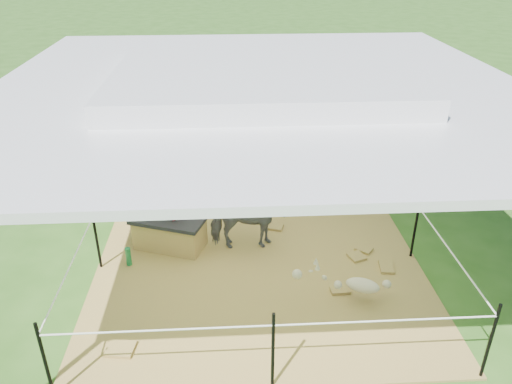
{
  "coord_description": "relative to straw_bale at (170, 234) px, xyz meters",
  "views": [
    {
      "loc": [
        -0.39,
        -5.96,
        4.24
      ],
      "look_at": [
        0.0,
        0.6,
        0.85
      ],
      "focal_mm": 35.0,
      "sensor_mm": 36.0,
      "label": 1
    }
  ],
  "objects": [
    {
      "name": "ground",
      "position": [
        1.3,
        -0.47,
        -0.25
      ],
      "size": [
        90.0,
        90.0,
        0.0
      ],
      "primitive_type": "plane",
      "color": "#2D5919",
      "rests_on": "ground"
    },
    {
      "name": "hay_patch",
      "position": [
        1.3,
        -0.47,
        -0.24
      ],
      "size": [
        4.6,
        4.6,
        0.03
      ],
      "primitive_type": "cube",
      "color": "brown",
      "rests_on": "ground"
    },
    {
      "name": "canopy_tent",
      "position": [
        1.3,
        -0.47,
        2.44
      ],
      "size": [
        6.3,
        6.3,
        2.9
      ],
      "color": "silver",
      "rests_on": "ground"
    },
    {
      "name": "rope_fence",
      "position": [
        1.3,
        -0.47,
        0.39
      ],
      "size": [
        4.54,
        4.54,
        1.0
      ],
      "color": "black",
      "rests_on": "ground"
    },
    {
      "name": "straw_bale",
      "position": [
        0.0,
        0.0,
        0.0
      ],
      "size": [
        1.12,
        0.81,
        0.45
      ],
      "primitive_type": "cube",
      "rotation": [
        0.0,
        0.0,
        -0.35
      ],
      "color": "#AA883E",
      "rests_on": "hay_patch"
    },
    {
      "name": "dark_cloth",
      "position": [
        0.0,
        0.0,
        0.25
      ],
      "size": [
        1.2,
        0.89,
        0.06
      ],
      "primitive_type": "cube",
      "rotation": [
        0.0,
        0.0,
        -0.35
      ],
      "color": "black",
      "rests_on": "straw_bale"
    },
    {
      "name": "woman",
      "position": [
        0.1,
        0.0,
        0.83
      ],
      "size": [
        0.42,
        0.51,
        1.21
      ],
      "primitive_type": "imported",
      "rotation": [
        0.0,
        0.0,
        -1.92
      ],
      "color": "red",
      "rests_on": "straw_bale"
    },
    {
      "name": "green_bottle",
      "position": [
        -0.55,
        -0.45,
        -0.08
      ],
      "size": [
        0.1,
        0.1,
        0.28
      ],
      "primitive_type": "cylinder",
      "rotation": [
        0.0,
        0.0,
        -0.35
      ],
      "color": "#1A7838",
      "rests_on": "hay_patch"
    },
    {
      "name": "pony",
      "position": [
        1.17,
        -0.12,
        0.24
      ],
      "size": [
        1.11,
        0.53,
        0.93
      ],
      "primitive_type": "imported",
      "rotation": [
        0.0,
        0.0,
        1.6
      ],
      "color": "#48484D",
      "rests_on": "hay_patch"
    },
    {
      "name": "pink_hat",
      "position": [
        1.17,
        -0.12,
        0.77
      ],
      "size": [
        0.29,
        0.29,
        0.13
      ],
      "primitive_type": "cylinder",
      "color": "pink",
      "rests_on": "pony"
    },
    {
      "name": "foal",
      "position": [
        2.57,
        -1.44,
        0.06
      ],
      "size": [
        1.17,
        0.93,
        0.57
      ],
      "primitive_type": null,
      "rotation": [
        0.0,
        0.0,
        -0.41
      ],
      "color": "#BEAD8B",
      "rests_on": "hay_patch"
    },
    {
      "name": "trash_barrel",
      "position": [
        4.62,
        5.65,
        0.19
      ],
      "size": [
        0.61,
        0.61,
        0.89
      ],
      "primitive_type": "cylinder",
      "rotation": [
        0.0,
        0.0,
        0.07
      ],
      "color": "#1833B5",
      "rests_on": "ground"
    },
    {
      "name": "picnic_table_near",
      "position": [
        3.18,
        8.1,
        0.12
      ],
      "size": [
        1.88,
        1.43,
        0.74
      ],
      "primitive_type": "cube",
      "rotation": [
        0.0,
        0.0,
        0.08
      ],
      "color": "#52321C",
      "rests_on": "ground"
    },
    {
      "name": "picnic_table_far",
      "position": [
        6.29,
        9.09,
        0.12
      ],
      "size": [
        1.91,
        1.46,
        0.75
      ],
      "primitive_type": "cube",
      "rotation": [
        0.0,
        0.0,
        -0.09
      ],
      "color": "#52371C",
      "rests_on": "ground"
    },
    {
      "name": "distant_person",
      "position": [
        3.26,
        6.62,
        0.33
      ],
      "size": [
        0.65,
        0.55,
        1.17
      ],
      "primitive_type": "imported",
      "rotation": [
        0.0,
        0.0,
        3.35
      ],
      "color": "#2E66AE",
      "rests_on": "ground"
    }
  ]
}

